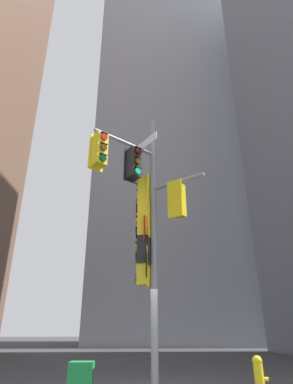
{
  "coord_description": "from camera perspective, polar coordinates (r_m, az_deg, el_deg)",
  "views": [
    {
      "loc": [
        -0.44,
        -9.27,
        1.49
      ],
      "look_at": [
        -0.21,
        -0.0,
        5.46
      ],
      "focal_mm": 29.93,
      "sensor_mm": 36.0,
      "label": 1
    }
  ],
  "objects": [
    {
      "name": "building_mid_block",
      "position": [
        44.87,
        2.78,
        10.74
      ],
      "size": [
        15.86,
        15.86,
        52.97
      ],
      "primitive_type": "cube",
      "color": "#9399A3",
      "rests_on": "ground"
    },
    {
      "name": "signal_pole_assembly",
      "position": [
        9.6,
        -0.32,
        -3.8
      ],
      "size": [
        3.34,
        1.9,
        8.13
      ],
      "color": "gray",
      "rests_on": "ground"
    },
    {
      "name": "fire_hydrant",
      "position": [
        9.06,
        19.43,
        -28.48
      ],
      "size": [
        0.33,
        0.23,
        0.9
      ],
      "color": "yellow",
      "rests_on": "ground"
    }
  ]
}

